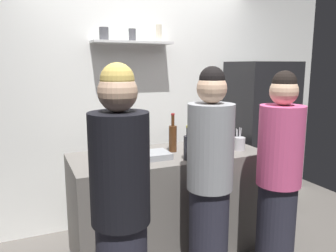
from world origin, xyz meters
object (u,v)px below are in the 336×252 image
(person_grey_hoodie, at_px, (210,183))
(person_blonde, at_px, (121,214))
(utensil_holder, at_px, (240,143))
(wine_bottle_green_glass, at_px, (124,142))
(water_bottle_plastic, at_px, (219,137))
(wine_bottle_dark_glass, at_px, (188,147))
(person_pink_top, at_px, (278,180))
(wine_bottle_amber_glass, at_px, (173,137))
(refrigerator, at_px, (259,138))
(baking_pan, at_px, (149,156))

(person_grey_hoodie, xyz_separation_m, person_blonde, (-0.75, -0.28, 0.01))
(utensil_holder, bearing_deg, wine_bottle_green_glass, 164.16)
(water_bottle_plastic, bearing_deg, wine_bottle_dark_glass, -152.92)
(utensil_holder, relative_size, person_pink_top, 0.13)
(wine_bottle_amber_glass, height_order, wine_bottle_green_glass, wine_bottle_amber_glass)
(person_pink_top, xyz_separation_m, person_blonde, (-1.31, -0.17, 0.03))
(person_pink_top, relative_size, person_blonde, 0.97)
(person_blonde, bearing_deg, refrigerator, 68.91)
(refrigerator, bearing_deg, person_pink_top, -122.09)
(person_blonde, bearing_deg, utensil_holder, 65.58)
(wine_bottle_green_glass, height_order, water_bottle_plastic, wine_bottle_green_glass)
(refrigerator, distance_m, wine_bottle_dark_glass, 1.39)
(wine_bottle_dark_glass, distance_m, wine_bottle_green_glass, 0.58)
(water_bottle_plastic, bearing_deg, baking_pan, -174.65)
(refrigerator, relative_size, water_bottle_plastic, 6.86)
(wine_bottle_dark_glass, height_order, wine_bottle_amber_glass, wine_bottle_amber_glass)
(person_blonde, bearing_deg, baking_pan, 95.97)
(wine_bottle_amber_glass, bearing_deg, wine_bottle_dark_glass, -88.90)
(baking_pan, bearing_deg, person_blonde, -120.37)
(wine_bottle_amber_glass, bearing_deg, utensil_holder, -18.33)
(refrigerator, distance_m, water_bottle_plastic, 0.89)
(wine_bottle_amber_glass, relative_size, person_grey_hoodie, 0.21)
(refrigerator, xyz_separation_m, utensil_holder, (-0.65, -0.52, 0.11))
(baking_pan, xyz_separation_m, person_blonde, (-0.48, -0.82, -0.09))
(baking_pan, bearing_deg, wine_bottle_green_glass, 124.18)
(utensil_holder, distance_m, wine_bottle_green_glass, 1.06)
(baking_pan, relative_size, wine_bottle_dark_glass, 1.17)
(person_grey_hoodie, bearing_deg, wine_bottle_green_glass, -36.69)
(wine_bottle_amber_glass, relative_size, wine_bottle_green_glass, 1.23)
(water_bottle_plastic, bearing_deg, person_pink_top, -82.29)
(water_bottle_plastic, height_order, person_blonde, person_blonde)
(refrigerator, relative_size, wine_bottle_dark_glass, 5.97)
(wine_bottle_dark_glass, height_order, person_pink_top, person_pink_top)
(wine_bottle_green_glass, distance_m, person_pink_top, 1.33)
(water_bottle_plastic, bearing_deg, person_blonde, -143.70)
(water_bottle_plastic, distance_m, person_grey_hoodie, 0.78)
(person_grey_hoodie, bearing_deg, water_bottle_plastic, -102.80)
(water_bottle_plastic, height_order, person_pink_top, person_pink_top)
(wine_bottle_green_glass, relative_size, person_blonde, 0.17)
(refrigerator, height_order, utensil_holder, refrigerator)
(utensil_holder, relative_size, wine_bottle_amber_glass, 0.60)
(wine_bottle_green_glass, bearing_deg, wine_bottle_dark_glass, -41.55)
(baking_pan, distance_m, wine_bottle_dark_glass, 0.34)
(utensil_holder, relative_size, person_grey_hoodie, 0.13)
(wine_bottle_amber_glass, height_order, water_bottle_plastic, wine_bottle_amber_glass)
(baking_pan, height_order, wine_bottle_green_glass, wine_bottle_green_glass)
(baking_pan, xyz_separation_m, person_pink_top, (0.83, -0.65, -0.12))
(wine_bottle_amber_glass, bearing_deg, person_grey_hoodie, -90.24)
(refrigerator, bearing_deg, person_grey_hoodie, -141.35)
(utensil_holder, bearing_deg, water_bottle_plastic, 136.88)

